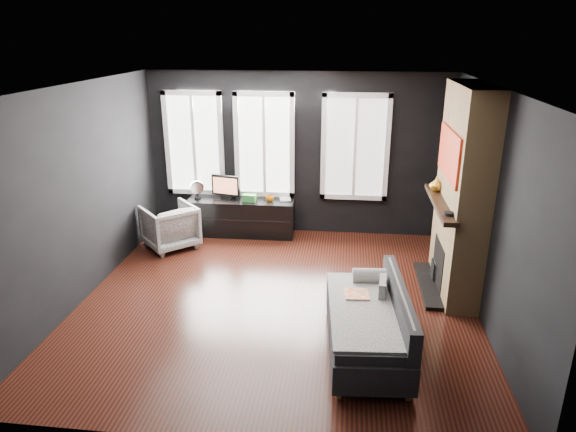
# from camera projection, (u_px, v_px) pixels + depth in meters

# --- Properties ---
(floor) EXTENTS (5.00, 5.00, 0.00)m
(floor) POSITION_uv_depth(u_px,v_px,m) (278.00, 299.00, 6.67)
(floor) COLOR black
(floor) RESTS_ON ground
(ceiling) EXTENTS (5.00, 5.00, 0.00)m
(ceiling) POSITION_uv_depth(u_px,v_px,m) (276.00, 86.00, 5.75)
(ceiling) COLOR white
(ceiling) RESTS_ON ground
(wall_back) EXTENTS (5.00, 0.02, 2.70)m
(wall_back) POSITION_uv_depth(u_px,v_px,m) (297.00, 155.00, 8.55)
(wall_back) COLOR black
(wall_back) RESTS_ON ground
(wall_left) EXTENTS (0.02, 5.00, 2.70)m
(wall_left) POSITION_uv_depth(u_px,v_px,m) (81.00, 194.00, 6.49)
(wall_left) COLOR black
(wall_left) RESTS_ON ground
(wall_right) EXTENTS (0.02, 5.00, 2.70)m
(wall_right) POSITION_uv_depth(u_px,v_px,m) (491.00, 209.00, 5.94)
(wall_right) COLOR black
(wall_right) RESTS_ON ground
(windows) EXTENTS (4.00, 0.16, 1.76)m
(windows) POSITION_uv_depth(u_px,v_px,m) (270.00, 91.00, 8.21)
(windows) COLOR white
(windows) RESTS_ON wall_back
(fireplace) EXTENTS (0.70, 1.62, 2.70)m
(fireplace) POSITION_uv_depth(u_px,v_px,m) (462.00, 193.00, 6.52)
(fireplace) COLOR #93724C
(fireplace) RESTS_ON floor
(sofa) EXTENTS (1.02, 1.83, 0.76)m
(sofa) POSITION_uv_depth(u_px,v_px,m) (367.00, 319.00, 5.48)
(sofa) COLOR black
(sofa) RESTS_ON floor
(stripe_pillow) EXTENTS (0.10, 0.32, 0.31)m
(stripe_pillow) POSITION_uv_depth(u_px,v_px,m) (382.00, 292.00, 5.71)
(stripe_pillow) COLOR gray
(stripe_pillow) RESTS_ON sofa
(armchair) EXTENTS (1.03, 1.02, 0.77)m
(armchair) POSITION_uv_depth(u_px,v_px,m) (170.00, 224.00, 8.18)
(armchair) COLOR white
(armchair) RESTS_ON floor
(media_console) EXTENTS (1.80, 0.59, 0.62)m
(media_console) POSITION_uv_depth(u_px,v_px,m) (242.00, 216.00, 8.76)
(media_console) COLOR black
(media_console) RESTS_ON floor
(monitor) EXTENTS (0.52, 0.22, 0.46)m
(monitor) POSITION_uv_depth(u_px,v_px,m) (226.00, 186.00, 8.62)
(monitor) COLOR black
(monitor) RESTS_ON media_console
(desk_fan) EXTENTS (0.29, 0.29, 0.32)m
(desk_fan) POSITION_uv_depth(u_px,v_px,m) (197.00, 189.00, 8.64)
(desk_fan) COLOR #979797
(desk_fan) RESTS_ON media_console
(mug) EXTENTS (0.15, 0.13, 0.13)m
(mug) POSITION_uv_depth(u_px,v_px,m) (270.00, 198.00, 8.53)
(mug) COLOR orange
(mug) RESTS_ON media_console
(book) EXTENTS (0.18, 0.05, 0.24)m
(book) POSITION_uv_depth(u_px,v_px,m) (280.00, 193.00, 8.58)
(book) COLOR #BDB694
(book) RESTS_ON media_console
(storage_box) EXTENTS (0.24, 0.17, 0.12)m
(storage_box) POSITION_uv_depth(u_px,v_px,m) (249.00, 198.00, 8.53)
(storage_box) COLOR #327D32
(storage_box) RESTS_ON media_console
(mantel_vase) EXTENTS (0.21, 0.22, 0.19)m
(mantel_vase) POSITION_uv_depth(u_px,v_px,m) (437.00, 184.00, 6.98)
(mantel_vase) COLOR gold
(mantel_vase) RESTS_ON fireplace
(mantel_clock) EXTENTS (0.12, 0.12, 0.04)m
(mantel_clock) POSITION_uv_depth(u_px,v_px,m) (449.00, 214.00, 6.07)
(mantel_clock) COLOR black
(mantel_clock) RESTS_ON fireplace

